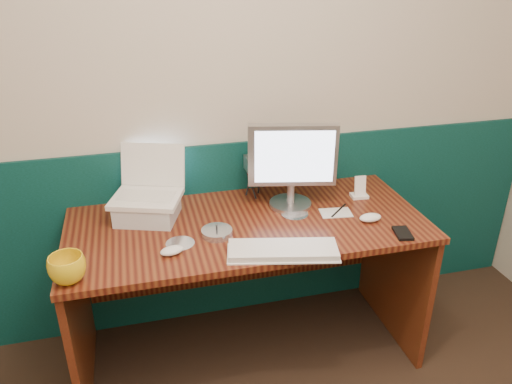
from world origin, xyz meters
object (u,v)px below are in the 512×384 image
object	(u,v)px
monitor	(292,166)
keyboard	(283,251)
mug	(67,269)
camcorder	(253,175)
laptop	(144,175)
desk	(248,290)

from	to	relation	value
monitor	keyboard	size ratio (longest dim) A/B	0.93
mug	camcorder	bearing A→B (deg)	32.61
laptop	monitor	distance (m)	0.67
laptop	camcorder	distance (m)	0.54
mug	desk	bearing A→B (deg)	20.08
monitor	desk	bearing A→B (deg)	-141.93
keyboard	mug	xyz separation A→B (m)	(-0.82, 0.02, 0.04)
desk	mug	world-z (taller)	mug
desk	laptop	world-z (taller)	laptop
desk	monitor	size ratio (longest dim) A/B	3.93
keyboard	camcorder	bearing A→B (deg)	101.12
keyboard	camcorder	xyz separation A→B (m)	(0.02, 0.55, 0.10)
laptop	monitor	world-z (taller)	monitor
desk	camcorder	size ratio (longest dim) A/B	7.27
mug	keyboard	bearing A→B (deg)	-1.25
desk	keyboard	size ratio (longest dim) A/B	3.67
keyboard	camcorder	size ratio (longest dim) A/B	1.98
laptop	keyboard	size ratio (longest dim) A/B	0.68
laptop	mug	distance (m)	0.55
camcorder	desk	bearing A→B (deg)	-111.79
desk	mug	xyz separation A→B (m)	(-0.74, -0.27, 0.43)
keyboard	camcorder	world-z (taller)	camcorder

